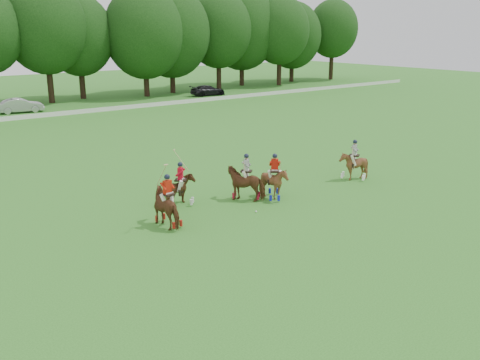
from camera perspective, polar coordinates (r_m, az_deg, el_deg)
ground at (r=23.24m, az=4.67°, el=-5.95°), size 180.00×180.00×0.00m
boundary_rail at (r=56.42m, az=-22.40°, el=6.19°), size 120.00×0.10×0.44m
car_mid at (r=61.01m, az=-22.39°, el=7.36°), size 4.73×2.13×1.51m
car_right at (r=71.07m, az=-3.45°, el=9.52°), size 4.83×2.36×1.35m
polo_red_a at (r=24.25m, az=-7.67°, el=-2.87°), size 1.29×2.12×2.94m
polo_red_b at (r=27.02m, az=-6.32°, el=-1.06°), size 1.95×1.96×2.76m
polo_red_c at (r=27.87m, az=3.68°, el=-0.25°), size 2.06×2.09×2.41m
polo_stripe_a at (r=27.71m, az=0.68°, el=-0.29°), size 2.07×2.17×2.43m
polo_stripe_b at (r=32.01m, az=12.03°, el=1.55°), size 1.96×2.02×2.39m
polo_ball at (r=25.98m, az=1.72°, el=-3.38°), size 0.09×0.09×0.09m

